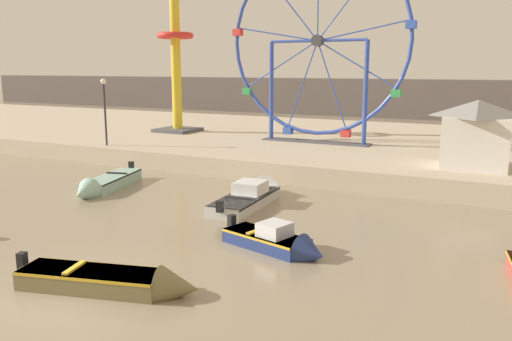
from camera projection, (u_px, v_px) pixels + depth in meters
ground_plane at (70, 292)px, 13.70m from camera, size 240.00×240.00×0.00m
quay_promenade at (358, 146)px, 35.73m from camera, size 110.00×22.80×1.03m
distant_town_skyline at (430, 99)px, 59.15m from camera, size 140.00×3.00×4.40m
motorboat_seafoam at (103, 184)px, 24.93m from camera, size 2.52×5.43×1.18m
motorboat_olive_wood at (118, 281)px, 13.66m from camera, size 5.05×2.33×1.12m
motorboat_pale_grey at (255, 194)px, 22.93m from camera, size 1.88×5.83×1.44m
motorboat_navy_blue at (280, 242)px, 16.64m from camera, size 3.94×2.03×1.21m
ferris_wheel_blue_frame at (317, 44)px, 32.43m from camera, size 11.78×1.20×12.11m
drop_tower_yellow_tower at (175, 39)px, 38.01m from camera, size 2.80×2.80×15.72m
carnival_booth_white_ticket at (476, 133)px, 24.74m from camera, size 3.36×3.13×3.21m
promenade_lamp_near at (105, 102)px, 31.87m from camera, size 0.32×0.32×4.02m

